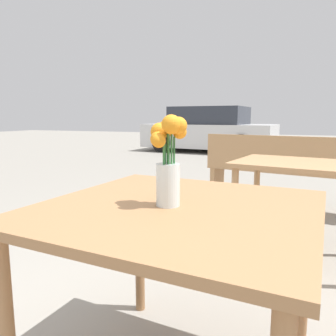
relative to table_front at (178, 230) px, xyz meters
name	(u,v)px	position (x,y,z in m)	size (l,w,h in m)	color
table_front	(178,230)	(0.00, 0.00, 0.00)	(1.01, 1.00, 0.74)	#9E7047
flower_vase	(168,161)	(-0.03, -0.02, 0.25)	(0.14, 0.13, 0.32)	silver
bench_near	(286,169)	(0.27, 2.79, -0.18)	(1.86, 0.66, 0.85)	tan
table_back	(298,178)	(0.40, 1.45, -0.04)	(0.97, 0.80, 0.73)	tan
parked_car	(210,130)	(-2.17, 8.86, 0.00)	(4.02, 2.15, 1.36)	silver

